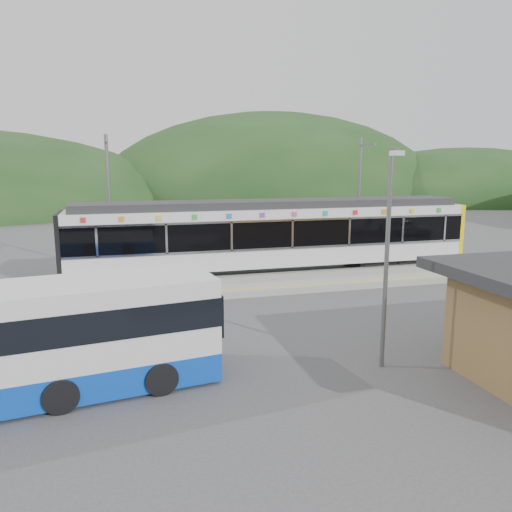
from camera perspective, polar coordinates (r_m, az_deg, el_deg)
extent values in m
plane|color=#4C4C4F|center=(19.89, 4.56, -5.74)|extent=(120.00, 120.00, 0.00)
ellipsoid|color=#1E3D19|center=(75.60, 1.89, 6.28)|extent=(52.00, 39.00, 26.00)
ellipsoid|color=#1E3D19|center=(83.91, 22.56, 5.91)|extent=(44.00, 33.00, 16.00)
cube|color=#9E9E99|center=(22.87, 1.73, -3.16)|extent=(26.00, 3.20, 0.30)
cube|color=yellow|center=(21.64, 2.75, -3.54)|extent=(26.00, 0.10, 0.01)
cube|color=black|center=(24.53, -11.55, -2.07)|extent=(3.20, 2.20, 0.56)
cube|color=black|center=(28.00, 13.74, -0.62)|extent=(3.20, 2.20, 0.56)
cube|color=silver|center=(25.49, 1.96, 0.30)|extent=(20.00, 2.90, 0.92)
cube|color=black|center=(25.30, 1.98, 2.94)|extent=(20.00, 2.96, 1.45)
cube|color=silver|center=(24.00, 3.04, 0.89)|extent=(20.00, 0.05, 0.10)
cube|color=silver|center=(23.81, 3.08, 4.09)|extent=(20.00, 0.05, 0.10)
cube|color=silver|center=(25.20, 1.99, 5.08)|extent=(20.00, 2.90, 0.45)
cube|color=#2D2D30|center=(25.16, 1.99, 6.00)|extent=(19.40, 2.50, 0.36)
cube|color=yellow|center=(29.97, 20.78, 2.82)|extent=(0.24, 2.92, 3.00)
cube|color=black|center=(24.32, -21.36, 1.14)|extent=(0.20, 2.92, 3.00)
cube|color=silver|center=(22.68, -17.76, 1.56)|extent=(0.10, 0.05, 1.35)
cube|color=silver|center=(22.75, -10.19, 1.93)|extent=(0.10, 0.05, 1.35)
cube|color=silver|center=(23.22, -2.80, 2.25)|extent=(0.10, 0.05, 1.35)
cube|color=silver|center=(24.06, 4.19, 2.52)|extent=(0.10, 0.05, 1.35)
cube|color=silver|center=(25.22, 10.63, 2.74)|extent=(0.10, 0.05, 1.35)
cube|color=silver|center=(26.68, 16.43, 2.91)|extent=(0.10, 0.05, 1.35)
cube|color=silver|center=(28.07, 20.77, 3.01)|extent=(0.10, 0.05, 1.35)
cube|color=red|center=(22.59, -19.16, 3.90)|extent=(0.22, 0.04, 0.22)
cube|color=orange|center=(22.55, -15.09, 4.10)|extent=(0.22, 0.04, 0.22)
cube|color=yellow|center=(22.62, -11.03, 4.29)|extent=(0.22, 0.04, 0.22)
cube|color=green|center=(22.80, -7.01, 4.45)|extent=(0.22, 0.04, 0.22)
cube|color=blue|center=(23.09, -3.07, 4.59)|extent=(0.22, 0.04, 0.22)
cube|color=purple|center=(23.49, 0.75, 4.71)|extent=(0.22, 0.04, 0.22)
cube|color=#E54C8C|center=(23.99, 4.44, 4.80)|extent=(0.22, 0.04, 0.22)
cube|color=#19A5A5|center=(24.58, 7.96, 4.86)|extent=(0.22, 0.04, 0.22)
cube|color=red|center=(25.26, 11.30, 4.91)|extent=(0.22, 0.04, 0.22)
cube|color=orange|center=(26.02, 14.46, 4.94)|extent=(0.22, 0.04, 0.22)
cube|color=yellow|center=(26.85, 17.43, 4.95)|extent=(0.22, 0.04, 0.22)
cube|color=green|center=(27.75, 20.22, 4.95)|extent=(0.22, 0.04, 0.22)
cylinder|color=slate|center=(26.60, -16.41, 5.65)|extent=(0.18, 0.18, 7.00)
cube|color=slate|center=(25.74, -16.79, 12.40)|extent=(0.08, 1.80, 0.08)
cylinder|color=slate|center=(29.88, 11.67, 6.35)|extent=(0.18, 0.18, 7.00)
cube|color=slate|center=(29.12, 12.63, 12.32)|extent=(0.08, 1.80, 0.08)
cube|color=blue|center=(13.45, -26.86, -12.93)|extent=(10.28, 3.70, 0.73)
cube|color=silver|center=(13.19, -27.12, -10.00)|extent=(10.28, 3.70, 0.73)
cylinder|color=black|center=(13.44, -21.66, -12.77)|extent=(1.16, 2.50, 0.82)
cylinder|color=black|center=(13.66, -11.84, -11.83)|extent=(1.16, 2.50, 0.82)
cylinder|color=slate|center=(13.79, 14.69, -0.55)|extent=(0.12, 0.12, 5.98)
cube|color=slate|center=(13.17, 16.28, 11.53)|extent=(0.50, 0.97, 0.12)
cube|color=silver|center=(12.78, 17.33, 11.16)|extent=(0.39, 0.30, 0.12)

